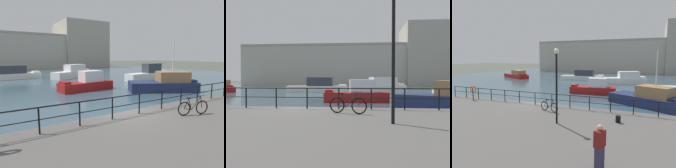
# 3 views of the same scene
# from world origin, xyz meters

# --- Properties ---
(ground_plane) EXTENTS (240.00, 240.00, 0.00)m
(ground_plane) POSITION_xyz_m (0.00, 0.00, 0.00)
(ground_plane) COLOR #4C5147
(water_basin) EXTENTS (80.00, 60.00, 0.01)m
(water_basin) POSITION_xyz_m (0.00, 30.20, 0.01)
(water_basin) COLOR #385160
(water_basin) RESTS_ON ground_plane
(harbor_building) EXTENTS (55.07, 17.53, 15.20)m
(harbor_building) POSITION_xyz_m (6.41, 56.33, 5.70)
(harbor_building) COLOR #B2AD9E
(harbor_building) RESTS_ON ground_plane
(moored_blue_motorboat) EXTENTS (8.68, 2.89, 2.55)m
(moored_blue_motorboat) POSITION_xyz_m (14.82, 14.02, 0.92)
(moored_blue_motorboat) COLOR white
(moored_blue_motorboat) RESTS_ON water_basin
(moored_white_yacht) EXTENTS (7.46, 5.75, 5.52)m
(moored_white_yacht) POSITION_xyz_m (9.37, 5.71, 0.80)
(moored_white_yacht) COLOR navy
(moored_white_yacht) RESTS_ON water_basin
(moored_red_daysailer) EXTENTS (7.59, 4.94, 2.29)m
(moored_red_daysailer) POSITION_xyz_m (5.28, 22.72, 0.90)
(moored_red_daysailer) COLOR white
(moored_red_daysailer) RESTS_ON water_basin
(moored_small_launch) EXTENTS (9.31, 2.75, 2.22)m
(moored_small_launch) POSITION_xyz_m (-3.93, 25.85, 0.81)
(moored_small_launch) COLOR white
(moored_small_launch) RESTS_ON water_basin
(moored_harbor_tender) EXTENTS (6.17, 2.79, 2.10)m
(moored_harbor_tender) POSITION_xyz_m (2.54, 10.71, 0.77)
(moored_harbor_tender) COLOR maroon
(moored_harbor_tender) RESTS_ON water_basin
(quay_railing) EXTENTS (23.02, 0.07, 1.08)m
(quay_railing) POSITION_xyz_m (2.01, -0.75, 1.47)
(quay_railing) COLOR black
(quay_railing) RESTS_ON quay_promenade
(parked_bicycle) EXTENTS (1.71, 0.56, 0.98)m
(parked_bicycle) POSITION_xyz_m (2.58, -2.34, 1.12)
(parked_bicycle) COLOR black
(parked_bicycle) RESTS_ON quay_promenade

